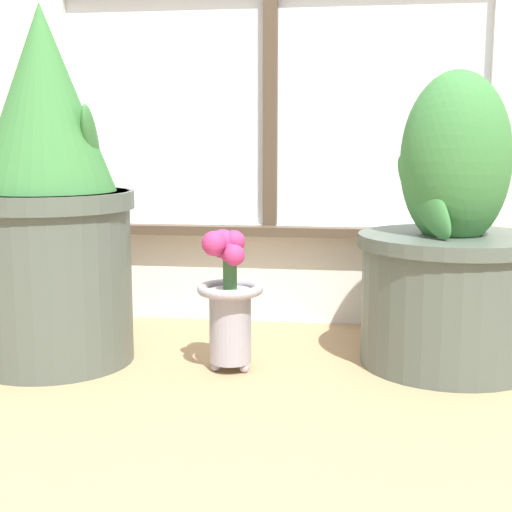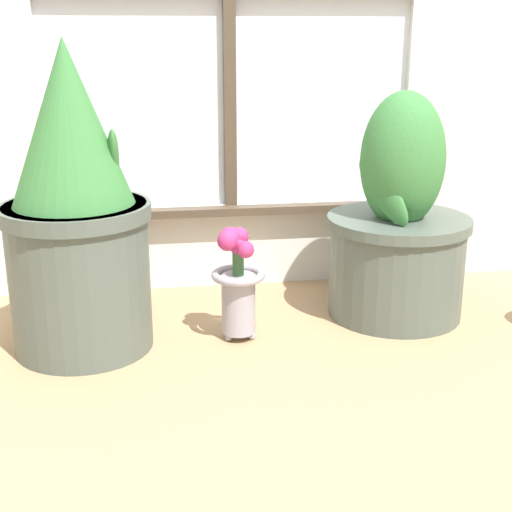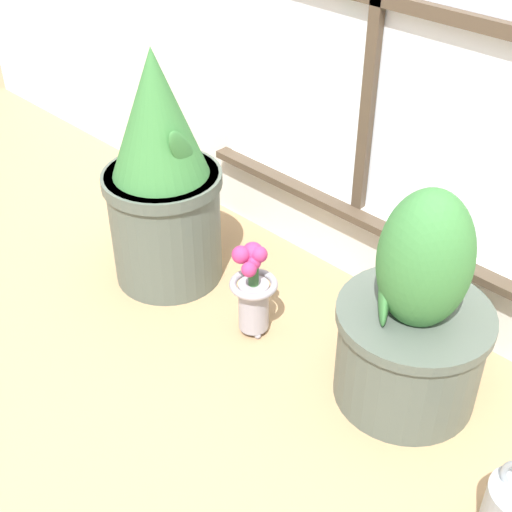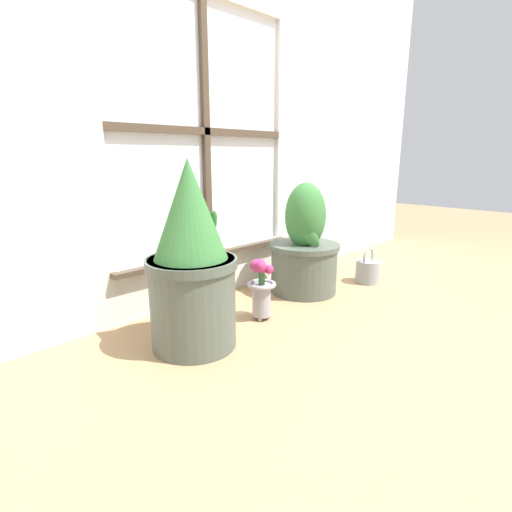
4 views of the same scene
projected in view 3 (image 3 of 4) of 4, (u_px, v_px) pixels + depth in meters
The scene contains 4 objects.
ground_plane at pixel (197, 380), 1.96m from camera, with size 10.00×10.00×0.00m, color tan.
potted_plant_left at pixel (162, 180), 2.15m from camera, with size 0.37×0.37×0.76m.
potted_plant_right at pixel (414, 324), 1.78m from camera, with size 0.40×0.40×0.63m.
flower_vase at pixel (253, 288), 2.03m from camera, with size 0.14×0.14×0.30m.
Camera 3 is at (1.08, -0.88, 1.42)m, focal length 50.00 mm.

